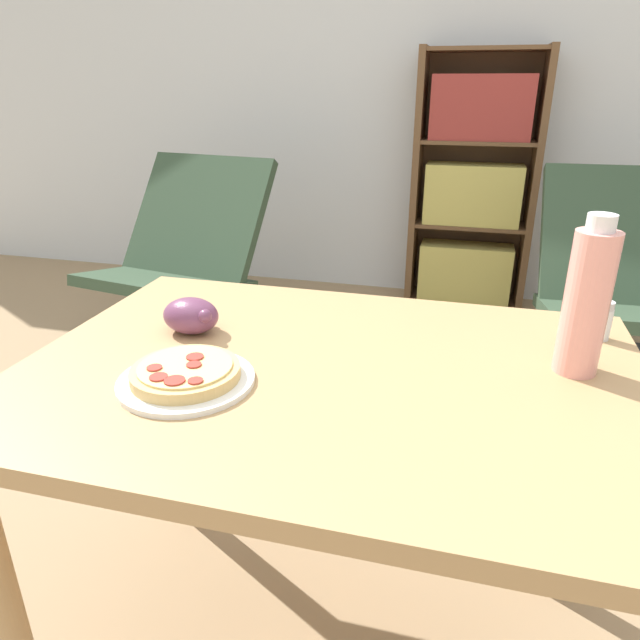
{
  "coord_description": "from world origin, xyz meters",
  "views": [
    {
      "loc": [
        0.24,
        -0.84,
        1.21
      ],
      "look_at": [
        -0.01,
        0.12,
        0.8
      ],
      "focal_mm": 32.0,
      "sensor_mm": 36.0,
      "label": 1
    }
  ],
  "objects_px": {
    "drink_bottle": "(587,301)",
    "lounge_chair_far": "(622,321)",
    "grape_bunch": "(190,316)",
    "lounge_chair_near": "(183,289)",
    "pizza_on_plate": "(186,375)",
    "bookshelf": "(473,190)",
    "salt_shaker": "(603,321)"
  },
  "relations": [
    {
      "from": "bookshelf",
      "to": "pizza_on_plate",
      "type": "bearing_deg",
      "value": -99.98
    },
    {
      "from": "lounge_chair_near",
      "to": "drink_bottle",
      "type": "bearing_deg",
      "value": -32.33
    },
    {
      "from": "salt_shaker",
      "to": "lounge_chair_far",
      "type": "height_order",
      "value": "lounge_chair_far"
    },
    {
      "from": "grape_bunch",
      "to": "lounge_chair_near",
      "type": "relative_size",
      "value": 0.13
    },
    {
      "from": "salt_shaker",
      "to": "lounge_chair_near",
      "type": "height_order",
      "value": "lounge_chair_near"
    },
    {
      "from": "lounge_chair_near",
      "to": "lounge_chair_far",
      "type": "relative_size",
      "value": 1.0
    },
    {
      "from": "grape_bunch",
      "to": "pizza_on_plate",
      "type": "bearing_deg",
      "value": -65.71
    },
    {
      "from": "grape_bunch",
      "to": "bookshelf",
      "type": "relative_size",
      "value": 0.09
    },
    {
      "from": "lounge_chair_far",
      "to": "bookshelf",
      "type": "height_order",
      "value": "bookshelf"
    },
    {
      "from": "grape_bunch",
      "to": "drink_bottle",
      "type": "xyz_separation_m",
      "value": [
        0.73,
        0.02,
        0.1
      ]
    },
    {
      "from": "lounge_chair_near",
      "to": "bookshelf",
      "type": "distance_m",
      "value": 1.66
    },
    {
      "from": "pizza_on_plate",
      "to": "drink_bottle",
      "type": "distance_m",
      "value": 0.69
    },
    {
      "from": "pizza_on_plate",
      "to": "salt_shaker",
      "type": "height_order",
      "value": "salt_shaker"
    },
    {
      "from": "grape_bunch",
      "to": "lounge_chair_near",
      "type": "xyz_separation_m",
      "value": [
        -0.78,
        1.37,
        -0.49
      ]
    },
    {
      "from": "drink_bottle",
      "to": "lounge_chair_far",
      "type": "bearing_deg",
      "value": 72.7
    },
    {
      "from": "pizza_on_plate",
      "to": "bookshelf",
      "type": "xyz_separation_m",
      "value": [
        0.44,
        2.53,
        -0.09
      ]
    },
    {
      "from": "salt_shaker",
      "to": "bookshelf",
      "type": "distance_m",
      "value": 2.17
    },
    {
      "from": "bookshelf",
      "to": "salt_shaker",
      "type": "bearing_deg",
      "value": -82.86
    },
    {
      "from": "drink_bottle",
      "to": "lounge_chair_far",
      "type": "relative_size",
      "value": 0.32
    },
    {
      "from": "pizza_on_plate",
      "to": "bookshelf",
      "type": "relative_size",
      "value": 0.17
    },
    {
      "from": "pizza_on_plate",
      "to": "lounge_chair_far",
      "type": "distance_m",
      "value": 2.06
    },
    {
      "from": "pizza_on_plate",
      "to": "lounge_chair_far",
      "type": "xyz_separation_m",
      "value": [
        1.1,
        1.68,
        -0.46
      ]
    },
    {
      "from": "drink_bottle",
      "to": "lounge_chair_near",
      "type": "height_order",
      "value": "drink_bottle"
    },
    {
      "from": "pizza_on_plate",
      "to": "drink_bottle",
      "type": "xyz_separation_m",
      "value": [
        0.64,
        0.22,
        0.12
      ]
    },
    {
      "from": "pizza_on_plate",
      "to": "bookshelf",
      "type": "height_order",
      "value": "bookshelf"
    },
    {
      "from": "lounge_chair_far",
      "to": "bookshelf",
      "type": "distance_m",
      "value": 1.13
    },
    {
      "from": "lounge_chair_near",
      "to": "bookshelf",
      "type": "height_order",
      "value": "bookshelf"
    },
    {
      "from": "drink_bottle",
      "to": "pizza_on_plate",
      "type": "bearing_deg",
      "value": -161.26
    },
    {
      "from": "lounge_chair_near",
      "to": "bookshelf",
      "type": "bearing_deg",
      "value": 45.6
    },
    {
      "from": "pizza_on_plate",
      "to": "drink_bottle",
      "type": "relative_size",
      "value": 0.83
    },
    {
      "from": "drink_bottle",
      "to": "lounge_chair_near",
      "type": "distance_m",
      "value": 2.11
    },
    {
      "from": "drink_bottle",
      "to": "lounge_chair_far",
      "type": "distance_m",
      "value": 1.64
    }
  ]
}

